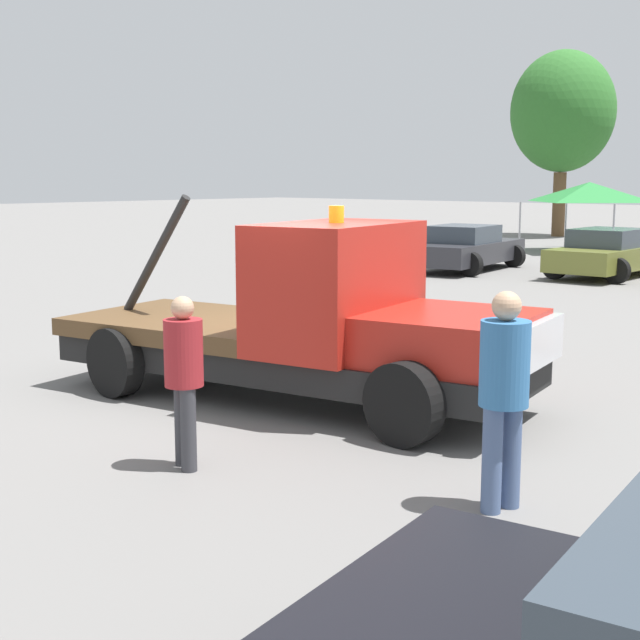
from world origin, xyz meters
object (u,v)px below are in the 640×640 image
(person_at_hood, at_px, (184,370))
(parked_car_charcoal, at_px, (465,248))
(person_near_truck, at_px, (504,385))
(canopy_tent_green, at_px, (589,192))
(tow_truck, at_px, (316,327))
(tree_center, at_px, (563,112))
(parked_car_olive, at_px, (610,253))

(person_at_hood, distance_m, parked_car_charcoal, 19.12)
(person_near_truck, height_order, canopy_tent_green, canopy_tent_green)
(parked_car_charcoal, bearing_deg, tow_truck, -161.81)
(person_at_hood, xyz_separation_m, canopy_tent_green, (-8.48, 25.89, 1.25))
(person_at_hood, distance_m, tree_center, 36.22)
(parked_car_olive, bearing_deg, tree_center, 30.65)
(tow_truck, xyz_separation_m, person_at_hood, (0.76, -2.65, 0.01))
(parked_car_charcoal, xyz_separation_m, tree_center, (-5.33, 15.99, 5.04))
(tree_center, bearing_deg, tow_truck, -67.40)
(canopy_tent_green, bearing_deg, person_at_hood, -71.87)
(parked_car_olive, relative_size, canopy_tent_green, 1.32)
(tow_truck, relative_size, person_near_truck, 3.48)
(person_at_hood, height_order, parked_car_olive, person_at_hood)
(tow_truck, bearing_deg, canopy_tent_green, 97.34)
(parked_car_charcoal, relative_size, tree_center, 0.58)
(parked_car_charcoal, relative_size, canopy_tent_green, 1.35)
(person_near_truck, bearing_deg, parked_car_olive, 124.27)
(person_at_hood, xyz_separation_m, parked_car_olive, (-4.24, 18.52, -0.30))
(tow_truck, distance_m, person_near_truck, 3.87)
(tow_truck, height_order, parked_car_charcoal, tow_truck)
(person_near_truck, relative_size, parked_car_charcoal, 0.37)
(parked_car_charcoal, height_order, canopy_tent_green, canopy_tent_green)
(tow_truck, height_order, person_at_hood, tow_truck)
(canopy_tent_green, height_order, tree_center, tree_center)
(person_at_hood, height_order, tree_center, tree_center)
(tow_truck, distance_m, parked_car_charcoal, 16.40)
(parked_car_charcoal, height_order, tree_center, tree_center)
(tow_truck, distance_m, person_at_hood, 2.76)
(parked_car_olive, bearing_deg, tow_truck, -169.08)
(tree_center, bearing_deg, parked_car_charcoal, -71.56)
(parked_car_olive, xyz_separation_m, canopy_tent_green, (-4.24, 7.38, 1.55))
(person_near_truck, distance_m, tree_center, 36.38)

